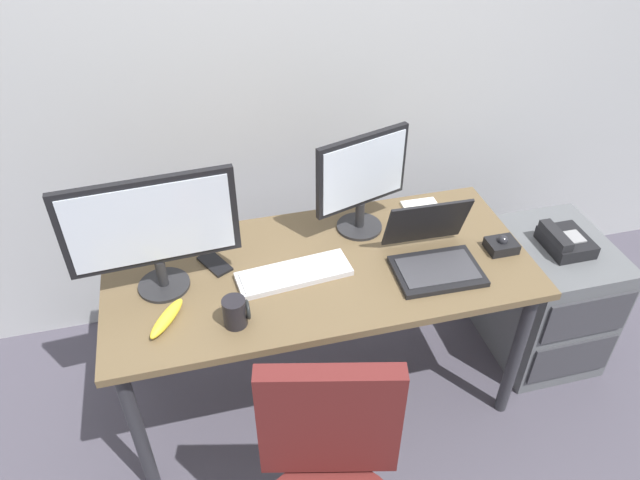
{
  "coord_description": "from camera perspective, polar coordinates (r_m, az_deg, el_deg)",
  "views": [
    {
      "loc": [
        -0.4,
        -1.6,
        2.12
      ],
      "look_at": [
        0.0,
        0.0,
        0.82
      ],
      "focal_mm": 33.14,
      "sensor_mm": 36.0,
      "label": 1
    }
  ],
  "objects": [
    {
      "name": "ground_plane",
      "position": [
        2.68,
        -0.0,
        -13.99
      ],
      "size": [
        8.0,
        8.0,
        0.0
      ],
      "primitive_type": "plane",
      "color": "#494551"
    },
    {
      "name": "back_wall",
      "position": [
        2.44,
        -4.33,
        20.94
      ],
      "size": [
        6.0,
        0.1,
        2.8
      ],
      "primitive_type": "cube",
      "color": "#B2B3B7",
      "rests_on": "ground"
    },
    {
      "name": "desk",
      "position": [
        2.22,
        -0.0,
        -3.96
      ],
      "size": [
        1.56,
        0.7,
        0.7
      ],
      "color": "brown",
      "rests_on": "ground"
    },
    {
      "name": "file_cabinet",
      "position": [
        2.82,
        20.92,
        -5.18
      ],
      "size": [
        0.42,
        0.53,
        0.59
      ],
      "color": "#595C60",
      "rests_on": "ground"
    },
    {
      "name": "desk_phone",
      "position": [
        2.6,
        22.56,
        -0.1
      ],
      "size": [
        0.17,
        0.2,
        0.09
      ],
      "color": "black",
      "rests_on": "file_cabinet"
    },
    {
      "name": "monitor_main",
      "position": [
        2.0,
        -15.93,
        1.07
      ],
      "size": [
        0.57,
        0.18,
        0.44
      ],
      "color": "#262628",
      "rests_on": "desk"
    },
    {
      "name": "monitor_side",
      "position": [
        2.23,
        4.07,
        5.92
      ],
      "size": [
        0.38,
        0.18,
        0.41
      ],
      "color": "#262628",
      "rests_on": "desk"
    },
    {
      "name": "keyboard",
      "position": [
        2.12,
        -2.54,
        -3.25
      ],
      "size": [
        0.42,
        0.18,
        0.03
      ],
      "color": "silver",
      "rests_on": "desk"
    },
    {
      "name": "laptop",
      "position": [
        2.18,
        10.88,
        -1.22
      ],
      "size": [
        0.32,
        0.31,
        0.23
      ],
      "color": "black",
      "rests_on": "desk"
    },
    {
      "name": "trackball_mouse",
      "position": [
        2.33,
        17.14,
        -0.46
      ],
      "size": [
        0.11,
        0.09,
        0.07
      ],
      "color": "black",
      "rests_on": "desk"
    },
    {
      "name": "coffee_mug",
      "position": [
        1.94,
        -8.15,
        -6.9
      ],
      "size": [
        0.09,
        0.08,
        0.1
      ],
      "color": "black",
      "rests_on": "desk"
    },
    {
      "name": "paper_notepad",
      "position": [
        2.46,
        10.15,
        2.49
      ],
      "size": [
        0.15,
        0.21,
        0.01
      ],
      "primitive_type": "cube",
      "rotation": [
        0.0,
        0.0,
        -0.02
      ],
      "color": "white",
      "rests_on": "desk"
    },
    {
      "name": "cell_phone",
      "position": [
        2.21,
        -10.13,
        -2.26
      ],
      "size": [
        0.13,
        0.16,
        0.01
      ],
      "primitive_type": "cube",
      "rotation": [
        0.0,
        0.0,
        0.47
      ],
      "color": "black",
      "rests_on": "desk"
    },
    {
      "name": "banana",
      "position": [
        2.01,
        -14.58,
        -7.32
      ],
      "size": [
        0.14,
        0.18,
        0.04
      ],
      "primitive_type": "ellipsoid",
      "rotation": [
        0.0,
        0.0,
        0.98
      ],
      "color": "yellow",
      "rests_on": "desk"
    }
  ]
}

